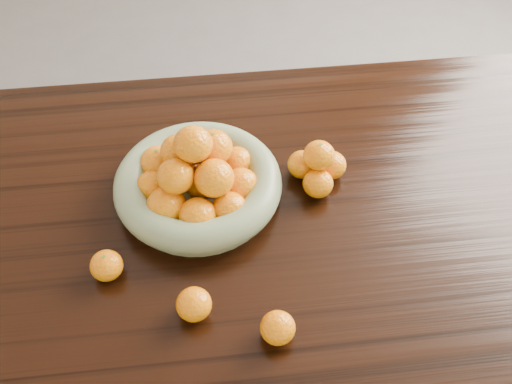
{
  "coord_description": "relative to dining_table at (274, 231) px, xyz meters",
  "views": [
    {
      "loc": [
        -0.14,
        -0.81,
        1.74
      ],
      "look_at": [
        -0.05,
        -0.02,
        0.83
      ],
      "focal_mm": 40.0,
      "sensor_mm": 36.0,
      "label": 1
    }
  ],
  "objects": [
    {
      "name": "loose_orange_0",
      "position": [
        -0.36,
        -0.14,
        0.12
      ],
      "size": [
        0.07,
        0.07,
        0.06
      ],
      "primitive_type": "ellipsoid",
      "color": "orange",
      "rests_on": "dining_table"
    },
    {
      "name": "fruit_bowl",
      "position": [
        -0.17,
        0.05,
        0.14
      ],
      "size": [
        0.38,
        0.38,
        0.2
      ],
      "rotation": [
        0.0,
        0.0,
        0.23
      ],
      "color": "gray",
      "rests_on": "dining_table"
    },
    {
      "name": "dining_table",
      "position": [
        0.0,
        0.0,
        0.0
      ],
      "size": [
        2.0,
        1.0,
        0.75
      ],
      "color": "black",
      "rests_on": "ground"
    },
    {
      "name": "orange_pyramid",
      "position": [
        0.11,
        0.07,
        0.14
      ],
      "size": [
        0.14,
        0.13,
        0.12
      ],
      "rotation": [
        0.0,
        0.0,
        -0.14
      ],
      "color": "orange",
      "rests_on": "dining_table"
    },
    {
      "name": "loose_orange_1",
      "position": [
        -0.19,
        -0.25,
        0.12
      ],
      "size": [
        0.07,
        0.07,
        0.06
      ],
      "primitive_type": "ellipsoid",
      "color": "orange",
      "rests_on": "dining_table"
    },
    {
      "name": "loose_orange_2",
      "position": [
        -0.04,
        -0.31,
        0.12
      ],
      "size": [
        0.07,
        0.07,
        0.06
      ],
      "primitive_type": "ellipsoid",
      "color": "orange",
      "rests_on": "dining_table"
    },
    {
      "name": "ground",
      "position": [
        0.0,
        0.0,
        -0.66
      ],
      "size": [
        5.0,
        5.0,
        0.0
      ],
      "primitive_type": "plane",
      "color": "#524F4D",
      "rests_on": "ground"
    }
  ]
}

